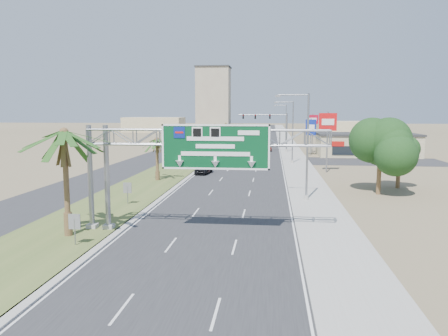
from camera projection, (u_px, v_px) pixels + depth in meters
name	position (u px, v px, depth m)	size (l,w,h in m)	color
ground	(179.00, 292.00, 20.25)	(600.00, 600.00, 0.00)	#8C7A59
road	(258.00, 140.00, 128.69)	(12.00, 300.00, 0.02)	#28282B
sidewalk_right	(287.00, 140.00, 127.76)	(4.00, 300.00, 0.10)	#9E9B93
median_grass	(224.00, 140.00, 129.77)	(7.00, 300.00, 0.12)	#495E29
opposing_road	(201.00, 140.00, 130.54)	(8.00, 300.00, 0.02)	#28282B
sign_gantry	(193.00, 145.00, 29.38)	(16.75, 1.24, 7.50)	gray
palm_near	(64.00, 133.00, 28.25)	(5.70, 5.70, 8.35)	brown
palm_row_b	(157.00, 140.00, 52.21)	(3.99, 3.99, 5.95)	brown
palm_row_c	(184.00, 129.00, 67.88)	(3.99, 3.99, 6.75)	brown
palm_row_d	(202.00, 132.00, 85.78)	(3.99, 3.99, 5.45)	brown
palm_row_e	(215.00, 125.00, 104.43)	(3.99, 3.99, 6.15)	brown
palm_row_f	(226.00, 124.00, 129.12)	(3.99, 3.99, 5.75)	brown
streetlight_near	(305.00, 151.00, 40.55)	(3.27, 0.44, 10.00)	gray
streetlight_mid	(291.00, 134.00, 70.12)	(3.27, 0.44, 10.00)	gray
streetlight_far	(285.00, 127.00, 105.61)	(3.27, 0.44, 10.00)	gray
signal_mast	(277.00, 129.00, 90.02)	(10.28, 0.71, 8.00)	gray
store_building	(366.00, 145.00, 82.66)	(18.00, 10.00, 4.00)	tan
oak_near	(380.00, 150.00, 43.67)	(4.50, 4.50, 6.80)	brown
oak_far	(399.00, 153.00, 47.38)	(3.50, 3.50, 5.60)	brown
median_signback_a	(75.00, 224.00, 26.83)	(0.75, 0.08, 2.08)	gray
median_signback_b	(127.00, 189.00, 38.74)	(0.75, 0.08, 2.08)	gray
tower_distant	(213.00, 97.00, 267.94)	(20.00, 16.00, 35.00)	gray
building_distant_left	(154.00, 125.00, 182.49)	(24.00, 14.00, 6.00)	tan
building_distant_right	(345.00, 128.00, 154.68)	(20.00, 12.00, 5.00)	tan
car_left_lane	(204.00, 168.00, 58.71)	(1.72, 4.27, 1.45)	black
car_mid_lane	(236.00, 161.00, 66.99)	(1.56, 4.48, 1.48)	maroon
car_right_lane	(266.00, 148.00, 92.75)	(2.20, 4.78, 1.33)	gray
car_far	(238.00, 143.00, 106.09)	(1.87, 4.60, 1.33)	black
pole_sign_red_near	(328.00, 125.00, 59.32)	(2.42, 0.61, 8.33)	gray
pole_sign_blue	(311.00, 129.00, 83.11)	(1.96, 1.06, 7.06)	gray
pole_sign_red_far	(313.00, 122.00, 87.23)	(2.21, 0.41, 7.90)	gray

